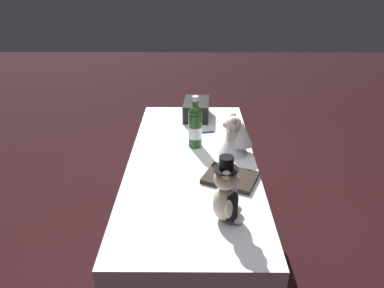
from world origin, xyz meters
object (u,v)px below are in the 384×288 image
object	(u,v)px
teddy_bear_groom	(227,195)
signing_pen	(204,133)
gift_case_black	(196,109)
champagne_bottle	(195,126)
guestbook	(230,178)
teddy_bear_bride	(235,137)

from	to	relation	value
teddy_bear_groom	signing_pen	world-z (taller)	teddy_bear_groom
signing_pen	gift_case_black	xyz separation A→B (m)	(0.26, 0.04, 0.06)
teddy_bear_groom	gift_case_black	world-z (taller)	teddy_bear_groom
champagne_bottle	guestbook	world-z (taller)	champagne_bottle
guestbook	teddy_bear_bride	bearing A→B (deg)	14.57
champagne_bottle	gift_case_black	size ratio (longest dim) A/B	1.14
teddy_bear_groom	gift_case_black	xyz separation A→B (m)	(1.11, 0.12, -0.06)
champagne_bottle	teddy_bear_groom	bearing A→B (deg)	-169.20
teddy_bear_bride	guestbook	world-z (taller)	teddy_bear_bride
gift_case_black	guestbook	bearing A→B (deg)	-168.30
teddy_bear_bride	signing_pen	size ratio (longest dim) A/B	1.78
teddy_bear_groom	guestbook	world-z (taller)	teddy_bear_groom
gift_case_black	guestbook	distance (m)	0.82
signing_pen	teddy_bear_bride	bearing A→B (deg)	-146.45
teddy_bear_groom	teddy_bear_bride	xyz separation A→B (m)	(0.59, -0.10, -0.02)
champagne_bottle	guestbook	distance (m)	0.43
teddy_bear_bride	signing_pen	bearing A→B (deg)	33.55
gift_case_black	teddy_bear_bride	bearing A→B (deg)	-157.49
guestbook	gift_case_black	bearing A→B (deg)	35.67
teddy_bear_groom	teddy_bear_bride	distance (m)	0.60
teddy_bear_groom	teddy_bear_bride	bearing A→B (deg)	-9.21
teddy_bear_bride	gift_case_black	bearing A→B (deg)	22.51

